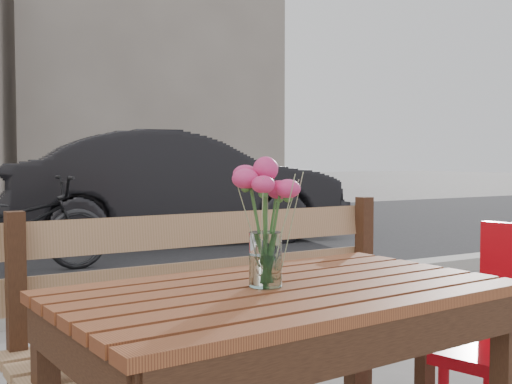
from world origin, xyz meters
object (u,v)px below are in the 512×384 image
Objects in this scene: main_vase at (266,206)px; parked_car at (176,187)px; main_table at (285,331)px; bicycle at (14,225)px.

parked_car reaches higher than main_vase.
main_table is 3.62× the size of main_vase.
parked_car is at bearing 68.87° from main_vase.
main_vase is (-0.05, 0.02, 0.34)m from main_table.
bicycle is at bearing 84.03° from main_table.
bicycle is (-2.24, -1.46, -0.25)m from parked_car.
parked_car is (2.41, 6.24, -0.24)m from main_vase.
main_table is 0.71× the size of bicycle.
main_vase is at bearing 154.67° from main_table.
main_vase reaches higher than bicycle.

